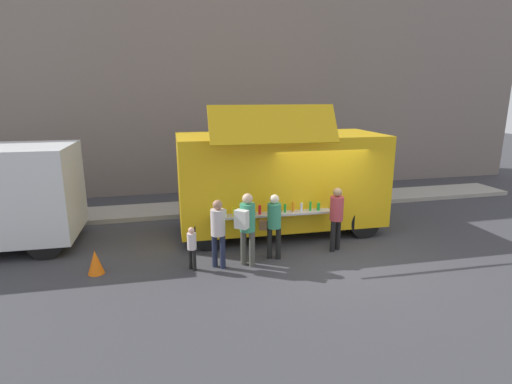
{
  "coord_description": "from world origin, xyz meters",
  "views": [
    {
      "loc": [
        -4.1,
        -8.66,
        3.93
      ],
      "look_at": [
        -1.57,
        1.64,
        1.3
      ],
      "focal_mm": 28.06,
      "sensor_mm": 36.0,
      "label": 1
    }
  ],
  "objects_px": {
    "trash_bin": "(358,191)",
    "customer_mid_with_backpack": "(247,223)",
    "customer_rear_waiting": "(218,228)",
    "customer_extra_browsing": "(336,213)",
    "customer_front_ordering": "(274,221)",
    "child_near_queue": "(192,245)",
    "food_truck_main": "(280,179)",
    "traffic_cone_orange": "(95,262)"
  },
  "relations": [
    {
      "from": "customer_rear_waiting",
      "to": "child_near_queue",
      "type": "height_order",
      "value": "customer_rear_waiting"
    },
    {
      "from": "customer_rear_waiting",
      "to": "child_near_queue",
      "type": "distance_m",
      "value": 0.7
    },
    {
      "from": "customer_mid_with_backpack",
      "to": "customer_rear_waiting",
      "type": "distance_m",
      "value": 0.66
    },
    {
      "from": "food_truck_main",
      "to": "customer_front_ordering",
      "type": "distance_m",
      "value": 2.16
    },
    {
      "from": "customer_extra_browsing",
      "to": "customer_rear_waiting",
      "type": "bearing_deg",
      "value": 66.89
    },
    {
      "from": "customer_front_ordering",
      "to": "customer_mid_with_backpack",
      "type": "distance_m",
      "value": 0.78
    },
    {
      "from": "food_truck_main",
      "to": "trash_bin",
      "type": "distance_m",
      "value": 4.53
    },
    {
      "from": "food_truck_main",
      "to": "customer_extra_browsing",
      "type": "relative_size",
      "value": 3.49
    },
    {
      "from": "customer_rear_waiting",
      "to": "customer_extra_browsing",
      "type": "relative_size",
      "value": 0.98
    },
    {
      "from": "customer_mid_with_backpack",
      "to": "child_near_queue",
      "type": "xyz_separation_m",
      "value": [
        -1.25,
        0.1,
        -0.45
      ]
    },
    {
      "from": "trash_bin",
      "to": "customer_mid_with_backpack",
      "type": "distance_m",
      "value": 6.92
    },
    {
      "from": "traffic_cone_orange",
      "to": "food_truck_main",
      "type": "bearing_deg",
      "value": 20.5
    },
    {
      "from": "trash_bin",
      "to": "child_near_queue",
      "type": "height_order",
      "value": "child_near_queue"
    },
    {
      "from": "traffic_cone_orange",
      "to": "customer_mid_with_backpack",
      "type": "xyz_separation_m",
      "value": [
        3.37,
        -0.4,
        0.79
      ]
    },
    {
      "from": "food_truck_main",
      "to": "customer_rear_waiting",
      "type": "xyz_separation_m",
      "value": [
        -2.12,
        -2.14,
        -0.58
      ]
    },
    {
      "from": "food_truck_main",
      "to": "customer_mid_with_backpack",
      "type": "relative_size",
      "value": 3.32
    },
    {
      "from": "customer_rear_waiting",
      "to": "traffic_cone_orange",
      "type": "bearing_deg",
      "value": 122.07
    },
    {
      "from": "trash_bin",
      "to": "customer_rear_waiting",
      "type": "bearing_deg",
      "value": -142.64
    },
    {
      "from": "customer_rear_waiting",
      "to": "trash_bin",
      "type": "bearing_deg",
      "value": -13.63
    },
    {
      "from": "traffic_cone_orange",
      "to": "trash_bin",
      "type": "bearing_deg",
      "value": 25.75
    },
    {
      "from": "traffic_cone_orange",
      "to": "customer_mid_with_backpack",
      "type": "relative_size",
      "value": 0.32
    },
    {
      "from": "customer_front_ordering",
      "to": "customer_extra_browsing",
      "type": "relative_size",
      "value": 0.98
    },
    {
      "from": "trash_bin",
      "to": "customer_front_ordering",
      "type": "bearing_deg",
      "value": -136.43
    },
    {
      "from": "customer_extra_browsing",
      "to": "food_truck_main",
      "type": "bearing_deg",
      "value": -2.08
    },
    {
      "from": "trash_bin",
      "to": "customer_mid_with_backpack",
      "type": "bearing_deg",
      "value": -138.89
    },
    {
      "from": "traffic_cone_orange",
      "to": "customer_rear_waiting",
      "type": "relative_size",
      "value": 0.34
    },
    {
      "from": "customer_front_ordering",
      "to": "customer_mid_with_backpack",
      "type": "relative_size",
      "value": 0.93
    },
    {
      "from": "customer_rear_waiting",
      "to": "child_near_queue",
      "type": "relative_size",
      "value": 1.59
    },
    {
      "from": "trash_bin",
      "to": "customer_mid_with_backpack",
      "type": "xyz_separation_m",
      "value": [
        -5.2,
        -4.53,
        0.64
      ]
    },
    {
      "from": "trash_bin",
      "to": "customer_extra_browsing",
      "type": "distance_m",
      "value": 5.02
    },
    {
      "from": "trash_bin",
      "to": "customer_rear_waiting",
      "type": "xyz_separation_m",
      "value": [
        -5.84,
        -4.46,
        0.54
      ]
    },
    {
      "from": "food_truck_main",
      "to": "child_near_queue",
      "type": "xyz_separation_m",
      "value": [
        -2.72,
        -2.11,
        -0.93
      ]
    },
    {
      "from": "trash_bin",
      "to": "customer_front_ordering",
      "type": "height_order",
      "value": "customer_front_ordering"
    },
    {
      "from": "traffic_cone_orange",
      "to": "customer_front_ordering",
      "type": "height_order",
      "value": "customer_front_ordering"
    },
    {
      "from": "food_truck_main",
      "to": "customer_front_ordering",
      "type": "bearing_deg",
      "value": -109.67
    },
    {
      "from": "traffic_cone_orange",
      "to": "customer_extra_browsing",
      "type": "xyz_separation_m",
      "value": [
        5.77,
        -0.01,
        0.71
      ]
    },
    {
      "from": "customer_rear_waiting",
      "to": "customer_extra_browsing",
      "type": "distance_m",
      "value": 3.07
    },
    {
      "from": "customer_front_ordering",
      "to": "customer_rear_waiting",
      "type": "height_order",
      "value": "customer_rear_waiting"
    },
    {
      "from": "food_truck_main",
      "to": "traffic_cone_orange",
      "type": "xyz_separation_m",
      "value": [
        -4.84,
        -1.81,
        -1.27
      ]
    },
    {
      "from": "trash_bin",
      "to": "customer_front_ordering",
      "type": "relative_size",
      "value": 0.53
    },
    {
      "from": "customer_front_ordering",
      "to": "child_near_queue",
      "type": "relative_size",
      "value": 1.58
    },
    {
      "from": "traffic_cone_orange",
      "to": "child_near_queue",
      "type": "distance_m",
      "value": 2.17
    }
  ]
}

